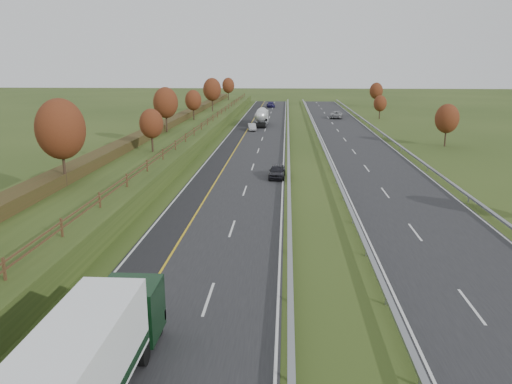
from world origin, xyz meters
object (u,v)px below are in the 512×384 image
car_small_far (271,105)px  road_tanker (262,116)px  car_oncoming (336,115)px  car_silver_mid (252,127)px  car_dark_near (277,171)px

car_small_far → road_tanker: bearing=-97.5°
car_small_far → car_oncoming: (16.50, -29.64, 0.04)m
road_tanker → car_silver_mid: road_tanker is taller
car_silver_mid → car_small_far: size_ratio=0.78×
road_tanker → car_silver_mid: (-1.40, -8.65, -1.14)m
car_small_far → car_oncoming: bearing=-67.8°
car_silver_mid → car_dark_near: bearing=-89.9°
road_tanker → car_oncoming: (16.96, 15.14, -1.01)m
car_silver_mid → car_oncoming: (18.36, 23.78, 0.13)m
road_tanker → car_oncoming: bearing=41.8°
road_tanker → car_dark_near: 49.68m
car_silver_mid → car_oncoming: bearing=44.6°
car_small_far → car_oncoming: 33.92m
car_dark_near → car_oncoming: bearing=81.7°
car_dark_near → car_small_far: (-3.78, 94.26, 0.03)m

